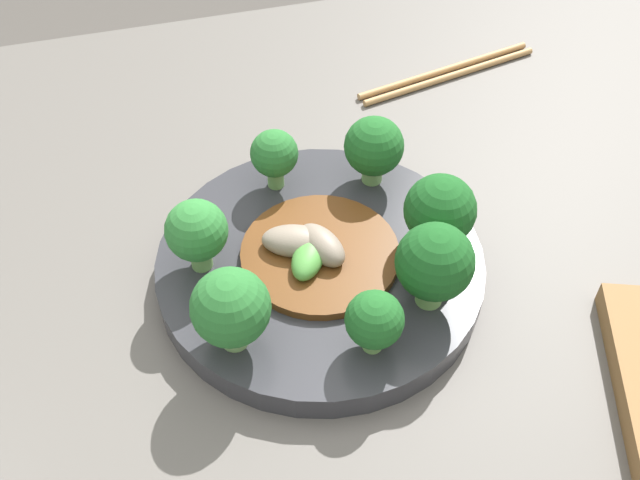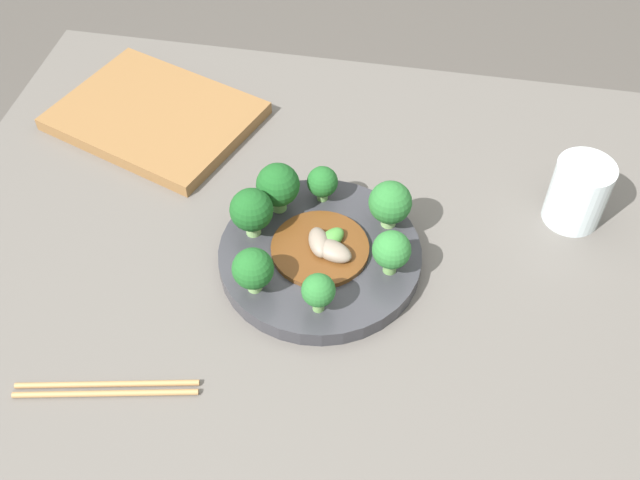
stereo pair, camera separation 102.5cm
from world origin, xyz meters
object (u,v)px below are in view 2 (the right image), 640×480
at_px(plate, 320,256).
at_px(broccoli_southwest, 390,203).
at_px(broccoli_east, 251,213).
at_px(broccoli_west, 392,251).
at_px(broccoli_southeast, 278,186).
at_px(drinking_glass, 578,193).
at_px(chopsticks, 106,389).
at_px(broccoli_north, 318,291).
at_px(broccoli_south, 322,182).
at_px(broccoli_northeast, 253,269).
at_px(stirfry_center, 323,247).
at_px(cutting_board, 155,116).

height_order(plate, broccoli_southwest, broccoli_southwest).
distance_m(broccoli_east, broccoli_west, 0.18).
distance_m(broccoli_southeast, drinking_glass, 0.40).
bearing_deg(chopsticks, plate, -131.49).
height_order(broccoli_east, broccoli_west, broccoli_east).
xyz_separation_m(plate, broccoli_north, (-0.01, 0.09, 0.05)).
distance_m(broccoli_south, broccoli_southeast, 0.06).
relative_size(broccoli_south, broccoli_northeast, 0.83).
xyz_separation_m(stirfry_center, chopsticks, (0.21, 0.23, -0.03)).
height_order(plate, broccoli_west, broccoli_west).
distance_m(plate, cutting_board, 0.38).
bearing_deg(broccoli_northeast, plate, -132.04).
distance_m(broccoli_northeast, broccoli_southeast, 0.14).
bearing_deg(broccoli_northeast, chopsticks, 48.77).
bearing_deg(plate, drinking_glass, -156.35).
bearing_deg(cutting_board, broccoli_southeast, 144.16).
bearing_deg(broccoli_southeast, broccoli_east, 66.31).
height_order(broccoli_south, drinking_glass, drinking_glass).
bearing_deg(broccoli_southwest, broccoli_north, 66.75).
bearing_deg(broccoli_south, broccoli_east, 46.64).
relative_size(plate, broccoli_northeast, 4.10).
xyz_separation_m(stirfry_center, cutting_board, (0.31, -0.23, -0.02)).
height_order(broccoli_northeast, stirfry_center, broccoli_northeast).
height_order(broccoli_west, broccoli_southeast, broccoli_southeast).
distance_m(plate, broccoli_north, 0.10).
height_order(broccoli_southeast, cutting_board, broccoli_southeast).
xyz_separation_m(broccoli_northeast, broccoli_southeast, (0.00, -0.14, 0.01)).
distance_m(broccoli_east, drinking_glass, 0.43).
xyz_separation_m(broccoli_south, drinking_glass, (-0.34, -0.05, -0.01)).
bearing_deg(broccoli_southwest, stirfry_center, 39.25).
distance_m(plate, broccoli_west, 0.11).
xyz_separation_m(broccoli_west, stirfry_center, (0.09, -0.02, -0.03)).
distance_m(broccoli_east, chopsticks, 0.27).
bearing_deg(broccoli_west, cutting_board, -32.34).
bearing_deg(broccoli_northeast, stirfry_center, -133.88).
xyz_separation_m(broccoli_west, broccoli_southwest, (0.01, -0.08, 0.00)).
bearing_deg(broccoli_southwest, broccoli_southeast, -0.57).
distance_m(broccoli_east, broccoli_southeast, 0.06).
bearing_deg(broccoli_southwest, cutting_board, -24.08).
bearing_deg(stirfry_center, chopsticks, 47.89).
distance_m(broccoli_northeast, drinking_glass, 0.45).
bearing_deg(plate, broccoli_southeast, -43.12).
height_order(broccoli_north, chopsticks, broccoli_north).
relative_size(broccoli_northeast, broccoli_southwest, 0.93).
relative_size(broccoli_northeast, broccoli_southeast, 0.87).
height_order(broccoli_southwest, broccoli_north, broccoli_southwest).
bearing_deg(broccoli_west, stirfry_center, -10.35).
bearing_deg(broccoli_east, chopsticks, 64.84).
distance_m(broccoli_south, broccoli_northeast, 0.17).
distance_m(broccoli_southwest, chopsticks, 0.41).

